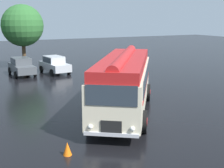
{
  "coord_description": "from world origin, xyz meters",
  "views": [
    {
      "loc": [
        -8.3,
        -15.24,
        5.46
      ],
      "look_at": [
        0.31,
        1.43,
        1.4
      ],
      "focal_mm": 50.0,
      "sensor_mm": 36.0,
      "label": 1
    }
  ],
  "objects_px": {
    "car_mid_left": "(54,65)",
    "traffic_cone": "(67,149)",
    "car_near_left": "(22,66)",
    "vintage_bus": "(124,81)"
  },
  "relations": [
    {
      "from": "vintage_bus",
      "to": "traffic_cone",
      "type": "xyz_separation_m",
      "value": [
        -4.84,
        -3.97,
        -1.62
      ]
    },
    {
      "from": "vintage_bus",
      "to": "car_mid_left",
      "type": "distance_m",
      "value": 14.5
    },
    {
      "from": "car_mid_left",
      "to": "traffic_cone",
      "type": "distance_m",
      "value": 19.14
    },
    {
      "from": "vintage_bus",
      "to": "car_near_left",
      "type": "relative_size",
      "value": 2.26
    },
    {
      "from": "car_mid_left",
      "to": "car_near_left",
      "type": "bearing_deg",
      "value": 173.91
    },
    {
      "from": "vintage_bus",
      "to": "car_near_left",
      "type": "xyz_separation_m",
      "value": [
        -2.81,
        14.8,
        -1.05
      ]
    },
    {
      "from": "car_mid_left",
      "to": "traffic_cone",
      "type": "xyz_separation_m",
      "value": [
        -5.15,
        -18.43,
        -0.57
      ]
    },
    {
      "from": "car_mid_left",
      "to": "traffic_cone",
      "type": "height_order",
      "value": "car_mid_left"
    },
    {
      "from": "car_mid_left",
      "to": "traffic_cone",
      "type": "relative_size",
      "value": 7.95
    },
    {
      "from": "car_mid_left",
      "to": "traffic_cone",
      "type": "bearing_deg",
      "value": -105.6
    }
  ]
}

